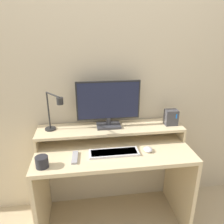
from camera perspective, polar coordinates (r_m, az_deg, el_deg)
The scene contains 10 objects.
wall_back at distance 1.85m, azimuth -1.02°, elevation 9.51°, with size 6.00×0.05×2.50m.
desk at distance 1.86m, azimuth 0.34°, elevation -15.08°, with size 1.21×0.56×0.73m.
monitor_shelf at distance 1.83m, azimuth -0.29°, elevation -4.50°, with size 1.21×0.27×0.12m.
monitor at distance 1.76m, azimuth -0.96°, elevation 2.33°, with size 0.51×0.14×0.39m.
desk_lamp at distance 1.71m, azimuth -14.93°, elevation -0.00°, with size 0.18×0.22×0.32m.
router_dock at distance 1.91m, azimuth 15.15°, elevation -1.33°, with size 0.11×0.08×0.13m.
keyboard at distance 1.67m, azimuth 0.51°, elevation -10.57°, with size 0.37×0.12×0.02m.
mouse at distance 1.72m, azimuth 9.38°, elevation -9.61°, with size 0.07×0.08×0.03m.
remote_control at distance 1.64m, azimuth -9.68°, elevation -11.61°, with size 0.05×0.16×0.02m.
mug at distance 1.58m, azimuth -17.85°, elevation -12.32°, with size 0.09×0.09×0.08m.
Camera 1 is at (-0.22, -1.21, 1.61)m, focal length 35.00 mm.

